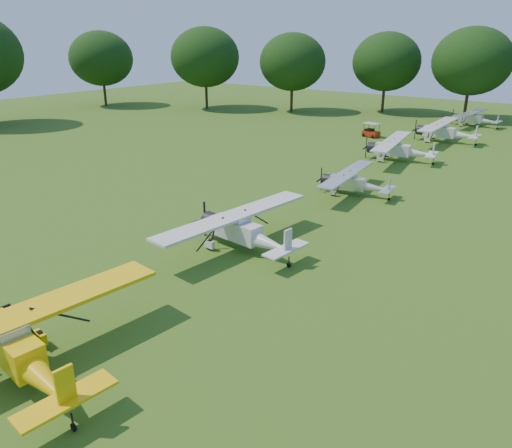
{
  "coord_description": "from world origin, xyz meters",
  "views": [
    {
      "loc": [
        17.21,
        -20.81,
        11.78
      ],
      "look_at": [
        1.08,
        1.02,
        1.4
      ],
      "focal_mm": 35.0,
      "sensor_mm": 36.0,
      "label": 1
    }
  ],
  "objects": [
    {
      "name": "aircraft_4",
      "position": [
        1.14,
        13.63,
        1.07
      ],
      "size": [
        5.88,
        9.35,
        1.84
      ],
      "rotation": [
        0.0,
        0.0,
        0.12
      ],
      "color": "silver",
      "rests_on": "ground"
    },
    {
      "name": "aircraft_5",
      "position": [
        -0.28,
        26.33,
        1.27
      ],
      "size": [
        7.01,
        11.1,
        2.18
      ],
      "rotation": [
        0.0,
        0.0,
        0.16
      ],
      "color": "silver",
      "rests_on": "ground"
    },
    {
      "name": "aircraft_2",
      "position": [
        1.44,
        -13.83,
        1.4
      ],
      "size": [
        7.66,
        12.18,
        2.39
      ],
      "rotation": [
        0.0,
        0.0,
        -0.11
      ],
      "color": "yellow",
      "rests_on": "ground"
    },
    {
      "name": "ground",
      "position": [
        0.0,
        0.0,
        0.0
      ],
      "size": [
        160.0,
        160.0,
        0.0
      ],
      "primitive_type": "plane",
      "color": "#2A5114",
      "rests_on": "ground"
    },
    {
      "name": "golf_cart",
      "position": [
        -7.55,
        36.24,
        0.56
      ],
      "size": [
        2.18,
        1.61,
        1.68
      ],
      "rotation": [
        0.0,
        0.0,
        -0.22
      ],
      "color": "#A0220B",
      "rests_on": "ground"
    },
    {
      "name": "aircraft_7",
      "position": [
        0.53,
        51.44,
        1.17
      ],
      "size": [
        6.38,
        10.17,
        2.0
      ],
      "rotation": [
        0.0,
        0.0,
        -0.08
      ],
      "color": "silver",
      "rests_on": "ground"
    },
    {
      "name": "aircraft_6",
      "position": [
        0.53,
        38.3,
        1.34
      ],
      "size": [
        7.29,
        11.6,
        2.29
      ],
      "rotation": [
        0.0,
        0.0,
        0.04
      ],
      "color": "silver",
      "rests_on": "ground"
    },
    {
      "name": "aircraft_3",
      "position": [
        0.74,
        0.14,
        1.3
      ],
      "size": [
        7.1,
        11.3,
        2.22
      ],
      "rotation": [
        0.0,
        0.0,
        -0.11
      ],
      "color": "silver",
      "rests_on": "ground"
    },
    {
      "name": "tree_belt",
      "position": [
        3.57,
        0.16,
        8.03
      ],
      "size": [
        137.36,
        130.27,
        14.52
      ],
      "color": "black",
      "rests_on": "ground"
    }
  ]
}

